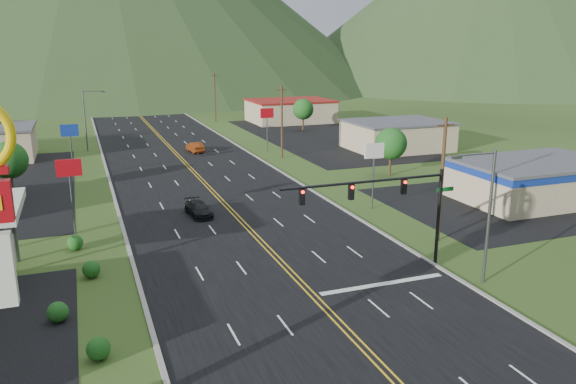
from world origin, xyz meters
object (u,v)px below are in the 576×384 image
object	(u,v)px
traffic_signal	(390,198)
streetlight_east	(486,208)
streetlight_west	(87,116)
car_dark_mid	(199,209)
car_red_far	(195,147)

from	to	relation	value
traffic_signal	streetlight_east	bearing A→B (deg)	-40.39
streetlight_east	streetlight_west	xyz separation A→B (m)	(-22.86, 60.00, 0.00)
car_dark_mid	streetlight_east	bearing A→B (deg)	-62.03
car_red_far	streetlight_west	bearing A→B (deg)	-31.63
car_red_far	car_dark_mid	bearing A→B (deg)	72.24
traffic_signal	streetlight_east	size ratio (longest dim) A/B	1.46
car_dark_mid	traffic_signal	bearing A→B (deg)	-66.85
streetlight_west	car_red_far	bearing A→B (deg)	-24.71
streetlight_east	car_dark_mid	xyz separation A→B (m)	(-14.40, 21.57, -4.55)
streetlight_east	car_red_far	distance (m)	54.14
streetlight_east	car_dark_mid	size ratio (longest dim) A/B	2.06
streetlight_west	car_dark_mid	xyz separation A→B (m)	(8.46, -38.43, -4.55)
traffic_signal	streetlight_east	distance (m)	6.17
streetlight_east	car_dark_mid	distance (m)	26.33
streetlight_east	streetlight_west	bearing A→B (deg)	110.86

